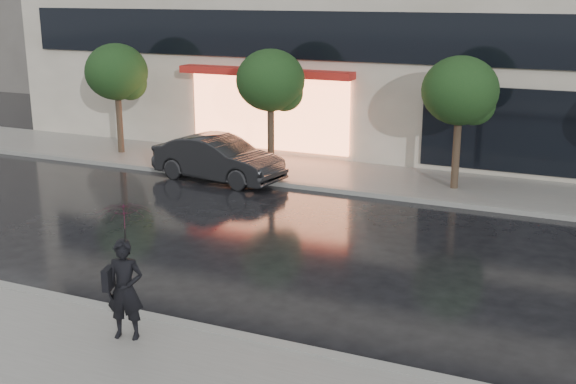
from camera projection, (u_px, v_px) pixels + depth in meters
The scene contains 10 objects.
ground at pixel (187, 303), 13.77m from camera, with size 120.00×120.00×0.00m, color black.
sidewalk_near at pixel (73, 381), 10.90m from camera, with size 60.00×4.50×0.12m, color slate.
sidewalk_far at pixel (360, 177), 22.75m from camera, with size 60.00×3.50×0.12m, color slate.
curb_near at pixel (157, 320), 12.87m from camera, with size 60.00×0.25×0.14m, color gray.
curb_far at pixel (341, 191), 21.22m from camera, with size 60.00×0.25×0.14m, color gray.
tree_far_west at pixel (119, 74), 25.32m from camera, with size 2.20×2.20×3.99m.
tree_mid_west at pixel (273, 83), 22.95m from camera, with size 2.20×2.20×3.99m.
tree_mid_east at pixel (462, 93), 20.58m from camera, with size 2.20×2.20×3.99m.
parked_car at pixel (218, 159), 22.45m from camera, with size 1.49×4.26×1.40m, color black.
pedestrian_with_umbrella at pixel (124, 254), 11.75m from camera, with size 1.08×1.09×2.35m.
Camera 1 is at (6.96, -10.78, 5.75)m, focal length 45.00 mm.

